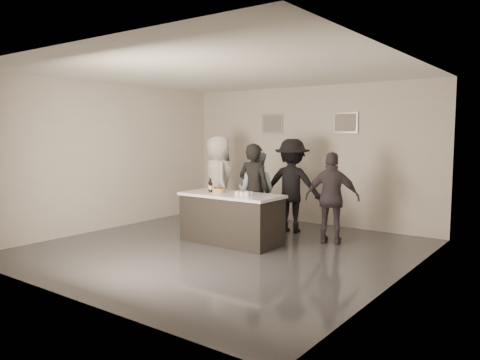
{
  "coord_description": "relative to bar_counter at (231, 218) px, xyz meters",
  "views": [
    {
      "loc": [
        4.94,
        -6.18,
        1.99
      ],
      "look_at": [
        0.0,
        0.5,
        1.15
      ],
      "focal_mm": 35.0,
      "sensor_mm": 36.0,
      "label": 1
    }
  ],
  "objects": [
    {
      "name": "floor",
      "position": [
        0.14,
        -0.43,
        -0.45
      ],
      "size": [
        6.0,
        6.0,
        0.0
      ],
      "primitive_type": "plane",
      "color": "#3D3D42",
      "rests_on": "ground"
    },
    {
      "name": "ceiling",
      "position": [
        0.14,
        -0.43,
        2.55
      ],
      "size": [
        6.0,
        6.0,
        0.0
      ],
      "primitive_type": "plane",
      "rotation": [
        3.14,
        0.0,
        0.0
      ],
      "color": "white"
    },
    {
      "name": "wall_back",
      "position": [
        0.14,
        2.57,
        1.05
      ],
      "size": [
        6.0,
        0.04,
        3.0
      ],
      "primitive_type": "cube",
      "color": "beige",
      "rests_on": "ground"
    },
    {
      "name": "wall_front",
      "position": [
        0.14,
        -3.43,
        1.05
      ],
      "size": [
        6.0,
        0.04,
        3.0
      ],
      "primitive_type": "cube",
      "color": "beige",
      "rests_on": "ground"
    },
    {
      "name": "wall_left",
      "position": [
        -2.86,
        -0.43,
        1.05
      ],
      "size": [
        0.04,
        6.0,
        3.0
      ],
      "primitive_type": "cube",
      "color": "beige",
      "rests_on": "ground"
    },
    {
      "name": "wall_right",
      "position": [
        3.14,
        -0.43,
        1.05
      ],
      "size": [
        0.04,
        6.0,
        3.0
      ],
      "primitive_type": "cube",
      "color": "beige",
      "rests_on": "ground"
    },
    {
      "name": "picture_left",
      "position": [
        -0.76,
        2.54,
        1.75
      ],
      "size": [
        0.54,
        0.04,
        0.44
      ],
      "primitive_type": "cube",
      "color": "#B2B2B7",
      "rests_on": "wall_back"
    },
    {
      "name": "picture_right",
      "position": [
        1.04,
        2.54,
        1.75
      ],
      "size": [
        0.54,
        0.04,
        0.44
      ],
      "primitive_type": "cube",
      "color": "#B2B2B7",
      "rests_on": "wall_back"
    },
    {
      "name": "bar_counter",
      "position": [
        0.0,
        0.0,
        0.0
      ],
      "size": [
        1.86,
        0.86,
        0.9
      ],
      "primitive_type": "cube",
      "color": "white",
      "rests_on": "ground"
    },
    {
      "name": "cake",
      "position": [
        -0.27,
        -0.03,
        0.49
      ],
      "size": [
        0.23,
        0.23,
        0.07
      ],
      "primitive_type": "cylinder",
      "color": "gold",
      "rests_on": "bar_counter"
    },
    {
      "name": "beer_bottle_a",
      "position": [
        -0.58,
        0.1,
        0.58
      ],
      "size": [
        0.07,
        0.07,
        0.26
      ],
      "primitive_type": "cylinder",
      "color": "black",
      "rests_on": "bar_counter"
    },
    {
      "name": "beer_bottle_b",
      "position": [
        -0.44,
        -0.05,
        0.58
      ],
      "size": [
        0.07,
        0.07,
        0.26
      ],
      "primitive_type": "cylinder",
      "color": "black",
      "rests_on": "bar_counter"
    },
    {
      "name": "tumbler_cluster",
      "position": [
        0.35,
        -0.09,
        0.49
      ],
      "size": [
        0.3,
        0.19,
        0.08
      ],
      "primitive_type": "cube",
      "color": "orange",
      "rests_on": "bar_counter"
    },
    {
      "name": "candles",
      "position": [
        -0.33,
        -0.25,
        0.45
      ],
      "size": [
        0.24,
        0.08,
        0.01
      ],
      "primitive_type": "cube",
      "color": "pink",
      "rests_on": "bar_counter"
    },
    {
      "name": "person_main_black",
      "position": [
        0.0,
        0.72,
        0.45
      ],
      "size": [
        0.68,
        0.47,
        1.79
      ],
      "primitive_type": "imported",
      "rotation": [
        0.0,
        0.0,
        3.21
      ],
      "color": "black",
      "rests_on": "ground"
    },
    {
      "name": "person_main_blue",
      "position": [
        -0.13,
        0.98,
        0.37
      ],
      "size": [
        0.89,
        0.75,
        1.64
      ],
      "primitive_type": "imported",
      "rotation": [
        0.0,
        0.0,
        3.32
      ],
      "color": "#97B3C6",
      "rests_on": "ground"
    },
    {
      "name": "person_guest_left",
      "position": [
        -1.27,
        1.19,
        0.52
      ],
      "size": [
        1.12,
        1.08,
        1.93
      ],
      "primitive_type": "imported",
      "rotation": [
        0.0,
        0.0,
        2.45
      ],
      "color": "silver",
      "rests_on": "ground"
    },
    {
      "name": "person_guest_right",
      "position": [
        1.47,
        1.06,
        0.38
      ],
      "size": [
        1.05,
        0.69,
        1.65
      ],
      "primitive_type": "imported",
      "rotation": [
        0.0,
        0.0,
        3.46
      ],
      "color": "#39313A",
      "rests_on": "ground"
    },
    {
      "name": "person_guest_back",
      "position": [
        0.39,
        1.48,
        0.49
      ],
      "size": [
        1.37,
        1.04,
        1.87
      ],
      "primitive_type": "imported",
      "rotation": [
        0.0,
        0.0,
        3.46
      ],
      "color": "black",
      "rests_on": "ground"
    }
  ]
}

